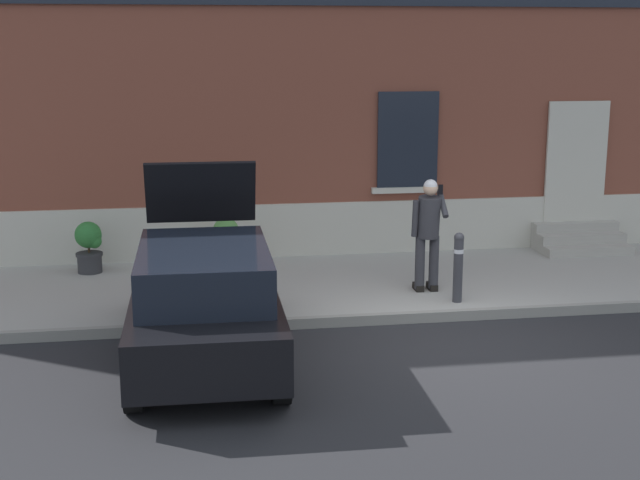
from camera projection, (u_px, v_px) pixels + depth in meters
name	position (u px, v px, depth m)	size (l,w,h in m)	color
ground_plane	(440.00, 344.00, 11.65)	(80.00, 80.00, 0.00)	#232326
sidewalk	(391.00, 283.00, 14.33)	(24.00, 3.60, 0.15)	#99968E
curb_edge	(422.00, 317.00, 12.54)	(24.00, 0.12, 0.15)	gray
building_facade	(363.00, 52.00, 15.93)	(24.00, 1.52, 7.50)	brown
entrance_stoop	(579.00, 240.00, 16.24)	(1.62, 0.96, 0.48)	#9E998E
hatchback_car_black	(205.00, 301.00, 10.79)	(1.84, 4.09, 2.34)	black
bollard_near_person	(458.00, 265.00, 12.89)	(0.15, 0.15, 1.04)	#333338
person_on_phone	(428.00, 228.00, 13.34)	(0.51, 0.48, 1.75)	#2D2D33
planter_charcoal	(89.00, 246.00, 14.58)	(0.44, 0.44, 0.86)	#2D2D30
planter_terracotta	(227.00, 241.00, 14.90)	(0.44, 0.44, 0.86)	#B25B38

